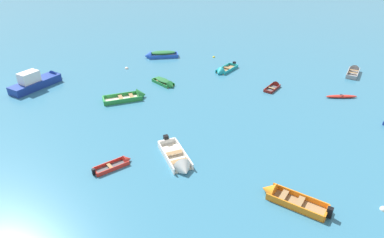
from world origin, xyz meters
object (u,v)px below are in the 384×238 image
at_px(rowboat_turquoise_outer_left, 223,71).
at_px(kayak_red_back_row_right, 341,96).
at_px(rowboat_green_distant_center, 166,83).
at_px(mooring_buoy_far_field, 383,209).
at_px(rowboat_maroon_near_right, 275,86).
at_px(rowboat_red_back_row_center, 120,163).
at_px(rowboat_orange_midfield_right, 283,196).
at_px(rowboat_white_foreground_center, 179,163).
at_px(rowboat_green_near_camera, 134,96).
at_px(motor_launch_deep_blue_cluster_outer, 38,81).
at_px(rowboat_grey_center, 354,71).
at_px(rowboat_blue_near_left, 158,55).
at_px(mooring_buoy_near_foreground, 127,69).
at_px(mooring_buoy_between_boats_right, 214,57).

distance_m(rowboat_turquoise_outer_left, kayak_red_back_row_right, 13.74).
relative_size(rowboat_green_distant_center, mooring_buoy_far_field, 7.56).
bearing_deg(rowboat_maroon_near_right, rowboat_red_back_row_center, -121.75).
bearing_deg(rowboat_orange_midfield_right, rowboat_white_foreground_center, 166.34).
height_order(rowboat_green_near_camera, kayak_red_back_row_right, rowboat_green_near_camera).
bearing_deg(rowboat_red_back_row_center, mooring_buoy_far_field, -0.92).
bearing_deg(kayak_red_back_row_right, motor_launch_deep_blue_cluster_outer, -171.21).
height_order(rowboat_grey_center, mooring_buoy_far_field, rowboat_grey_center).
bearing_deg(motor_launch_deep_blue_cluster_outer, rowboat_blue_near_left, 52.69).
xyz_separation_m(rowboat_blue_near_left, rowboat_green_distant_center, (4.03, -8.87, -0.11)).
distance_m(rowboat_green_distant_center, mooring_buoy_near_foreground, 7.43).
xyz_separation_m(rowboat_orange_midfield_right, mooring_buoy_between_boats_right, (-9.51, 26.43, -0.22)).
xyz_separation_m(rowboat_red_back_row_center, mooring_buoy_far_field, (17.84, -0.29, -0.15)).
xyz_separation_m(rowboat_turquoise_outer_left, mooring_buoy_far_field, (13.47, -20.56, -0.18)).
distance_m(rowboat_green_near_camera, kayak_red_back_row_right, 21.51).
bearing_deg(rowboat_white_foreground_center, mooring_buoy_near_foreground, 124.06).
bearing_deg(rowboat_red_back_row_center, rowboat_turquoise_outer_left, 77.84).
bearing_deg(rowboat_red_back_row_center, mooring_buoy_between_boats_right, 85.02).
bearing_deg(motor_launch_deep_blue_cluster_outer, rowboat_grey_center, 20.51).
relative_size(rowboat_turquoise_outer_left, rowboat_orange_midfield_right, 0.92).
relative_size(motor_launch_deep_blue_cluster_outer, rowboat_grey_center, 1.64).
bearing_deg(rowboat_green_near_camera, rowboat_maroon_near_right, 24.71).
xyz_separation_m(kayak_red_back_row_right, mooring_buoy_between_boats_right, (-15.25, 9.44, -0.15)).
height_order(rowboat_blue_near_left, rowboat_white_foreground_center, rowboat_white_foreground_center).
bearing_deg(rowboat_green_distant_center, rowboat_grey_center, 23.73).
distance_m(rowboat_grey_center, rowboat_white_foreground_center, 27.97).
distance_m(motor_launch_deep_blue_cluster_outer, mooring_buoy_far_field, 34.62).
bearing_deg(rowboat_green_distant_center, motor_launch_deep_blue_cluster_outer, -164.74).
relative_size(rowboat_green_near_camera, motor_launch_deep_blue_cluster_outer, 0.68).
bearing_deg(rowboat_red_back_row_center, rowboat_green_near_camera, 107.23).
relative_size(rowboat_maroon_near_right, mooring_buoy_far_field, 6.65).
relative_size(motor_launch_deep_blue_cluster_outer, rowboat_blue_near_left, 1.37).
height_order(rowboat_turquoise_outer_left, rowboat_orange_midfield_right, rowboat_orange_midfield_right).
xyz_separation_m(rowboat_green_near_camera, mooring_buoy_between_boats_right, (5.59, 14.78, -0.21)).
relative_size(rowboat_turquoise_outer_left, rowboat_grey_center, 1.03).
bearing_deg(rowboat_red_back_row_center, motor_launch_deep_blue_cluster_outer, 142.99).
bearing_deg(mooring_buoy_near_foreground, rowboat_turquoise_outer_left, 7.83).
xyz_separation_m(rowboat_blue_near_left, mooring_buoy_near_foreground, (-2.38, -5.13, -0.38)).
distance_m(rowboat_green_near_camera, mooring_buoy_far_field, 23.93).
bearing_deg(rowboat_blue_near_left, rowboat_white_foreground_center, -67.25).
bearing_deg(rowboat_green_near_camera, rowboat_grey_center, 29.82).
xyz_separation_m(rowboat_green_near_camera, rowboat_green_distant_center, (2.16, 4.06, 0.05)).
distance_m(rowboat_red_back_row_center, motor_launch_deep_blue_cluster_outer, 18.56).
relative_size(rowboat_green_near_camera, kayak_red_back_row_right, 1.36).
distance_m(rowboat_maroon_near_right, rowboat_orange_midfield_right, 18.15).
bearing_deg(kayak_red_back_row_right, rowboat_red_back_row_center, -137.24).
xyz_separation_m(rowboat_green_distant_center, mooring_buoy_near_foreground, (-6.41, 3.74, -0.27)).
bearing_deg(rowboat_grey_center, rowboat_orange_midfield_right, -108.16).
relative_size(rowboat_green_near_camera, mooring_buoy_between_boats_right, 12.14).
bearing_deg(kayak_red_back_row_right, rowboat_blue_near_left, 161.51).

